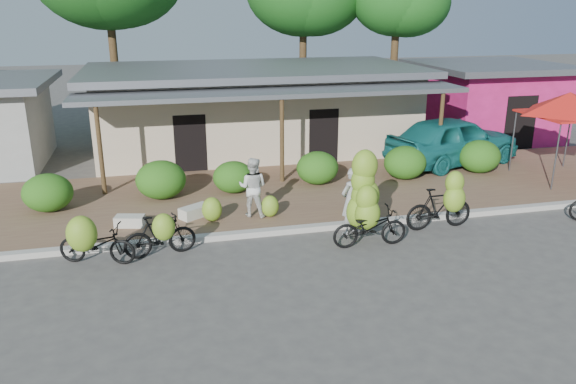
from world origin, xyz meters
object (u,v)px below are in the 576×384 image
object	(u,v)px
bike_right	(442,205)
vendor	(351,201)
sack_far	(130,221)
teal_van	(453,140)
red_canopy	(569,104)
bike_far_left	(94,242)
sack_near	(195,212)
bystander	(253,187)
bike_center	(366,208)
bike_left	(160,234)

from	to	relation	value
bike_right	vendor	size ratio (longest dim) A/B	1.07
sack_far	teal_van	bearing A→B (deg)	17.48
red_canopy	bike_far_left	size ratio (longest dim) A/B	1.85
bike_right	teal_van	size ratio (longest dim) A/B	0.37
sack_near	sack_far	world-z (taller)	sack_near
bike_far_left	bystander	size ratio (longest dim) A/B	1.15
sack_near	vendor	xyz separation A→B (m)	(3.82, -1.87, 0.62)
sack_near	bystander	xyz separation A→B (m)	(1.57, -0.28, 0.67)
red_canopy	bike_center	world-z (taller)	red_canopy
sack_far	vendor	size ratio (longest dim) A/B	0.42
teal_van	bike_left	bearing A→B (deg)	101.10
teal_van	bike_center	bearing A→B (deg)	119.59
red_canopy	bike_left	size ratio (longest dim) A/B	2.02
red_canopy	teal_van	bearing A→B (deg)	137.90
bike_left	red_canopy	bearing A→B (deg)	-85.33
sack_near	sack_far	distance (m)	1.74
sack_near	vendor	distance (m)	4.29
bike_right	sack_far	size ratio (longest dim) A/B	2.54
bike_right	bystander	size ratio (longest dim) A/B	1.16
teal_van	red_canopy	bearing A→B (deg)	-148.32
red_canopy	vendor	world-z (taller)	red_canopy
bike_left	vendor	bearing A→B (deg)	-94.80
red_canopy	vendor	size ratio (longest dim) A/B	1.97
sack_near	sack_far	size ratio (longest dim) A/B	1.13
bike_left	teal_van	xyz separation A→B (m)	(10.52, 5.43, 0.44)
sack_near	bystander	distance (m)	1.73
bike_center	teal_van	distance (m)	7.96
teal_van	sack_far	bearing A→B (deg)	91.27
bike_far_left	sack_far	xyz separation A→B (m)	(0.71, 2.00, -0.32)
bystander	teal_van	distance (m)	8.74
bike_far_left	bike_center	xyz separation A→B (m)	(6.43, -0.15, 0.30)
bike_left	bike_center	bearing A→B (deg)	-101.52
sack_near	sack_far	xyz separation A→B (m)	(-1.72, -0.29, -0.01)
bike_far_left	bike_right	distance (m)	8.63
sack_far	bystander	distance (m)	3.35
red_canopy	bystander	world-z (taller)	red_canopy
red_canopy	bike_far_left	world-z (taller)	red_canopy
red_canopy	sack_far	xyz separation A→B (m)	(-13.91, -1.17, -2.35)
red_canopy	vendor	distance (m)	8.99
bike_center	sack_far	xyz separation A→B (m)	(-5.73, 2.15, -0.62)
bike_far_left	teal_van	size ratio (longest dim) A/B	0.36
bike_far_left	bystander	distance (m)	4.48
sack_near	bystander	size ratio (longest dim) A/B	0.52
bike_far_left	sack_near	distance (m)	3.35
sack_far	teal_van	distance (m)	11.84
vendor	bike_left	bearing A→B (deg)	-22.62
sack_near	vendor	world-z (taller)	vendor
vendor	bystander	size ratio (longest dim) A/B	1.08
bike_left	bike_center	size ratio (longest dim) A/B	0.75
red_canopy	teal_van	xyz separation A→B (m)	(-2.64, 2.38, -1.60)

